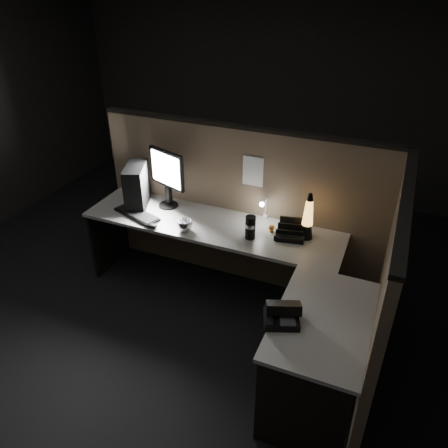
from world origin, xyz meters
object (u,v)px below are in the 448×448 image
at_px(keyboard, 137,214).
at_px(monitor, 167,173).
at_px(pc_tower, 137,186).
at_px(lava_lamp, 308,220).
at_px(desk_phone, 281,314).

bearing_deg(keyboard, monitor, 77.17).
relative_size(pc_tower, lava_lamp, 0.98).
bearing_deg(pc_tower, desk_phone, -51.66).
bearing_deg(monitor, desk_phone, -17.40).
distance_m(pc_tower, desk_phone, 1.94).
relative_size(pc_tower, keyboard, 0.85).
height_order(monitor, lava_lamp, monitor).
bearing_deg(pc_tower, monitor, 1.25).
xyz_separation_m(keyboard, desk_phone, (1.58, -0.80, 0.04)).
bearing_deg(pc_tower, lava_lamp, -19.62).
distance_m(monitor, desk_phone, 1.80).
height_order(lava_lamp, desk_phone, lava_lamp).
distance_m(pc_tower, lava_lamp, 1.58).
xyz_separation_m(lava_lamp, desk_phone, (0.09, -1.03, -0.12)).
xyz_separation_m(pc_tower, keyboard, (0.09, -0.18, -0.19)).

